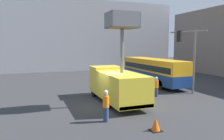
% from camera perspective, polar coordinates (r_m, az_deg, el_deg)
% --- Properties ---
extents(ground_plane, '(120.00, 120.00, 0.00)m').
position_cam_1_polar(ground_plane, '(16.78, -1.97, -9.17)').
color(ground_plane, '#333335').
extents(building_backdrop_far, '(44.00, 10.00, 12.83)m').
position_cam_1_polar(building_backdrop_far, '(44.11, -13.98, 8.62)').
color(building_backdrop_far, '#9E9EA3').
rests_on(building_backdrop_far, ground_plane).
extents(utility_truck, '(2.52, 7.23, 6.89)m').
position_cam_1_polar(utility_truck, '(17.32, 1.10, -3.36)').
color(utility_truck, yellow).
rests_on(utility_truck, ground_plane).
extents(city_bus, '(2.51, 10.87, 2.97)m').
position_cam_1_polar(city_bus, '(26.17, 10.65, 0.20)').
color(city_bus, navy).
rests_on(city_bus, ground_plane).
extents(traffic_light_pole, '(3.20, 2.96, 6.00)m').
position_cam_1_polar(traffic_light_pole, '(20.56, 19.54, 4.78)').
color(traffic_light_pole, slate).
rests_on(traffic_light_pole, ground_plane).
extents(road_worker_near_truck, '(0.38, 0.38, 1.90)m').
position_cam_1_polar(road_worker_near_truck, '(13.05, -1.60, -9.34)').
color(road_worker_near_truck, navy).
rests_on(road_worker_near_truck, ground_plane).
extents(road_worker_directing, '(0.38, 0.38, 1.79)m').
position_cam_1_polar(road_worker_directing, '(19.72, 11.48, -4.31)').
color(road_worker_directing, navy).
rests_on(road_worker_directing, ground_plane).
extents(traffic_cone_near_truck, '(0.61, 0.61, 0.69)m').
position_cam_1_polar(traffic_cone_near_truck, '(12.13, 11.35, -13.83)').
color(traffic_cone_near_truck, black).
rests_on(traffic_cone_near_truck, ground_plane).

